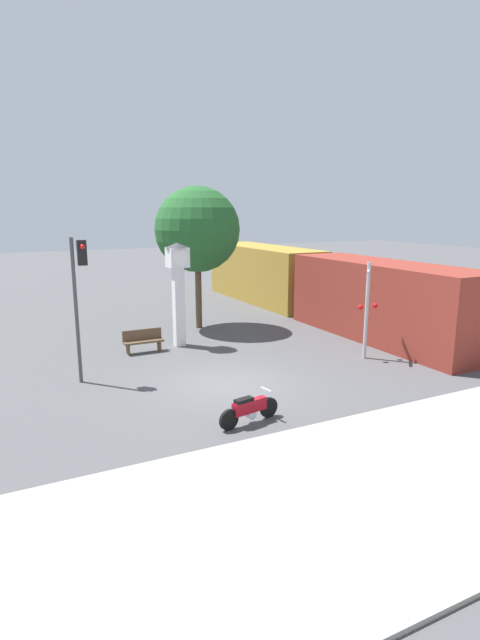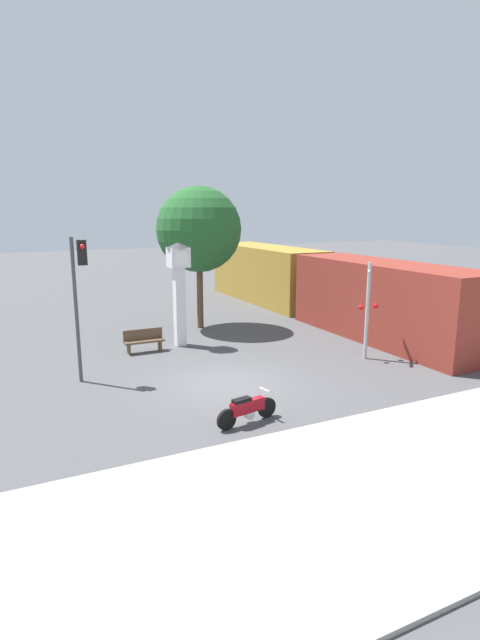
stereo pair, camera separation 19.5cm
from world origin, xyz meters
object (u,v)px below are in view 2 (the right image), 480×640
Objects in this scene: street_tree at (199,230)px; motorcycle at (247,409)px; traffic_light at (79,285)px; bench at (144,340)px; clock_tower at (179,278)px; railroad_crossing_signal at (368,307)px; freight_train at (315,285)px.

motorcycle is at bearing -105.22° from street_tree.
bench is at bearing 43.70° from traffic_light.
bench is at bearing -169.75° from clock_tower.
street_tree reaches higher than clock_tower.
traffic_light is at bearing 168.58° from railroad_crossing_signal.
street_tree is at bearing 64.09° from motorcycle.
bench is (-10.12, -2.75, -1.21)m from freight_train.
freight_train is 14.01m from traffic_light.
railroad_crossing_signal is 8.90m from bench.
traffic_light is at bearing -136.30° from bench.
freight_train is 4.36× the size of traffic_light.
traffic_light is at bearing 110.93° from motorcycle.
clock_tower is 2.70× the size of bench.
railroad_crossing_signal is at bearing 15.75° from motorcycle.
street_tree is 4.20× the size of bench.
freight_train is 5.61× the size of railroad_crossing_signal.
street_tree is at bearing 53.75° from clock_tower.
freight_train is at bearing 16.12° from clock_tower.
motorcycle is 1.19× the size of bench.
street_tree is at bearing 116.49° from railroad_crossing_signal.
bench is (-1.65, -0.30, -2.36)m from clock_tower.
motorcycle is 8.06m from bench.
railroad_crossing_signal is at bearing -40.62° from clock_tower.
traffic_light reaches higher than railroad_crossing_signal.
railroad_crossing_signal is (10.15, -2.05, -1.23)m from traffic_light.
street_tree reaches higher than freight_train.
traffic_light is at bearing -157.39° from freight_train.
traffic_light is at bearing -138.64° from street_tree.
traffic_light is (-3.35, 5.43, 2.85)m from motorcycle.
clock_tower is 0.21× the size of freight_train.
street_tree is (-6.50, 0.24, 3.01)m from freight_train.
traffic_light reaches higher than motorcycle.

